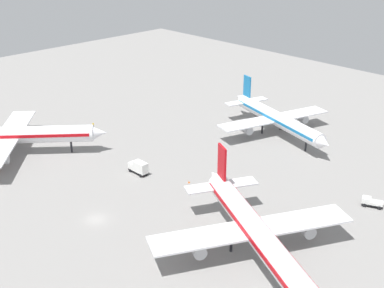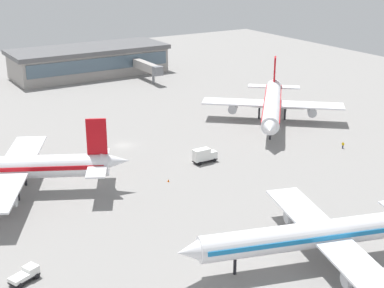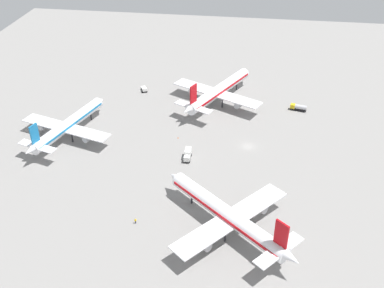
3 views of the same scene
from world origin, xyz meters
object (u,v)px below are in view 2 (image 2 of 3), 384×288
object	(u,v)px
catering_truck	(204,155)
pushback_tractor	(26,275)
airplane_taxiing	(6,168)
safety_cone_near_gate	(168,180)
airplane_at_gate	(272,103)
airplane_distant	(319,234)
ground_crew_worker	(343,145)

from	to	relation	value
catering_truck	pushback_tractor	world-z (taller)	catering_truck
airplane_taxiing	safety_cone_near_gate	distance (m)	32.07
airplane_at_gate	airplane_taxiing	distance (m)	74.21
airplane_at_gate	airplane_distant	distance (m)	72.16
airplane_at_gate	airplane_taxiing	size ratio (longest dim) A/B	0.88
airplane_taxiing	catering_truck	world-z (taller)	airplane_taxiing
pushback_tractor	airplane_distant	bearing A→B (deg)	-48.44
ground_crew_worker	safety_cone_near_gate	distance (m)	45.50
safety_cone_near_gate	pushback_tractor	bearing A→B (deg)	30.41
airplane_at_gate	ground_crew_worker	xyz separation A→B (m)	(-1.16, 25.33, -4.47)
airplane_taxiing	ground_crew_worker	bearing A→B (deg)	-165.18
pushback_tractor	airplane_at_gate	bearing A→B (deg)	4.15
ground_crew_worker	airplane_at_gate	bearing A→B (deg)	58.65
airplane_at_gate	ground_crew_worker	bearing A→B (deg)	43.20
airplane_distant	safety_cone_near_gate	distance (m)	39.52
airplane_taxiing	pushback_tractor	bearing A→B (deg)	106.54
ground_crew_worker	catering_truck	bearing A→B (deg)	129.93
pushback_tractor	ground_crew_worker	xyz separation A→B (m)	(-80.61, -16.51, -0.12)
ground_crew_worker	airplane_taxiing	bearing A→B (deg)	134.05
pushback_tractor	ground_crew_worker	bearing A→B (deg)	-12.05
airplane_at_gate	catering_truck	world-z (taller)	airplane_at_gate
airplane_distant	catering_truck	bearing A→B (deg)	-83.27
airplane_distant	pushback_tractor	bearing A→B (deg)	-8.06
airplane_distant	safety_cone_near_gate	world-z (taller)	airplane_distant
catering_truck	pushback_tractor	distance (m)	54.12
airplane_taxiing	pushback_tractor	size ratio (longest dim) A/B	9.38
airplane_at_gate	pushback_tractor	bearing A→B (deg)	-21.66
catering_truck	safety_cone_near_gate	xyz separation A→B (m)	(12.11, 5.35, -1.40)
pushback_tractor	airplane_taxiing	bearing A→B (deg)	56.12
airplane_taxiing	ground_crew_worker	world-z (taller)	airplane_taxiing
airplane_at_gate	safety_cone_near_gate	size ratio (longest dim) A/B	65.81
airplane_distant	ground_crew_worker	world-z (taller)	airplane_distant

